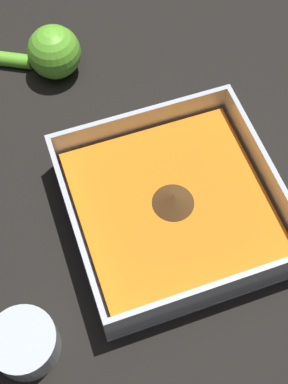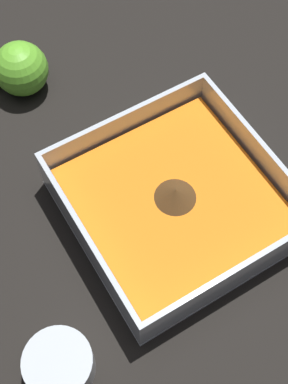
% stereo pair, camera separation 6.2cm
% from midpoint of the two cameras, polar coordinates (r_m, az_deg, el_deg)
% --- Properties ---
extents(ground_plane, '(4.00, 4.00, 0.00)m').
position_cam_midpoint_polar(ground_plane, '(0.63, 3.99, -5.70)').
color(ground_plane, black).
extents(square_dish, '(0.23, 0.23, 0.07)m').
position_cam_midpoint_polar(square_dish, '(0.63, 5.88, -2.09)').
color(square_dish, silver).
rests_on(square_dish, ground_plane).
extents(spice_bowl, '(0.07, 0.07, 0.04)m').
position_cam_midpoint_polar(spice_bowl, '(0.58, -9.54, -15.96)').
color(spice_bowl, silver).
rests_on(spice_bowl, ground_plane).
extents(lemon_squeezer, '(0.13, 0.19, 0.07)m').
position_cam_midpoint_polar(lemon_squeezer, '(0.76, -8.17, 14.33)').
color(lemon_squeezer, '#6BC633').
rests_on(lemon_squeezer, ground_plane).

